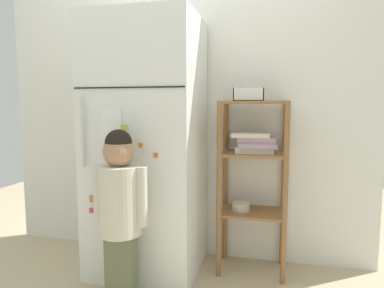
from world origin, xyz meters
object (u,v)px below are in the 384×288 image
(fruit_bin, at_px, (250,95))
(child_standing, at_px, (120,200))
(refrigerator, at_px, (147,147))
(pantry_shelf_unit, at_px, (253,164))

(fruit_bin, bearing_deg, child_standing, -139.39)
(child_standing, distance_m, fruit_bin, 1.07)
(refrigerator, bearing_deg, fruit_bin, 11.49)
(child_standing, relative_size, fruit_bin, 5.13)
(child_standing, height_order, pantry_shelf_unit, pantry_shelf_unit)
(refrigerator, xyz_separation_m, pantry_shelf_unit, (0.71, 0.14, -0.11))
(child_standing, distance_m, pantry_shelf_unit, 0.92)
(pantry_shelf_unit, relative_size, fruit_bin, 5.94)
(fruit_bin, bearing_deg, refrigerator, -168.51)
(refrigerator, relative_size, fruit_bin, 8.71)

